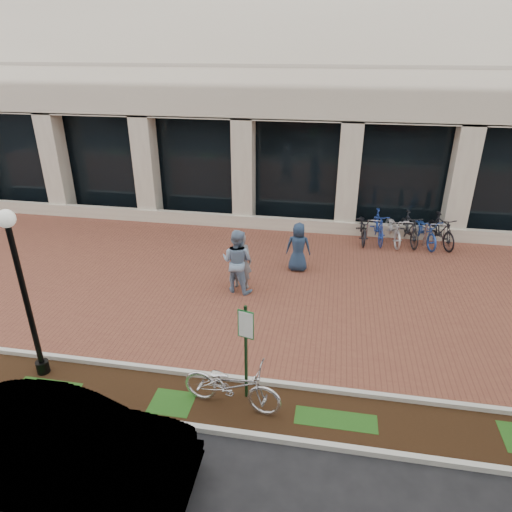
% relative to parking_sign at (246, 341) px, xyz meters
% --- Properties ---
extents(ground, '(120.00, 120.00, 0.00)m').
position_rel_parking_sign_xyz_m(ground, '(-0.03, 4.95, -1.42)').
color(ground, black).
rests_on(ground, ground).
extents(brick_plaza, '(40.00, 9.00, 0.01)m').
position_rel_parking_sign_xyz_m(brick_plaza, '(-0.03, 4.95, -1.42)').
color(brick_plaza, brown).
rests_on(brick_plaza, ground).
extents(planting_strip, '(40.00, 1.50, 0.01)m').
position_rel_parking_sign_xyz_m(planting_strip, '(-0.03, -0.30, -1.42)').
color(planting_strip, black).
rests_on(planting_strip, ground).
extents(curb_plaza_side, '(40.00, 0.12, 0.12)m').
position_rel_parking_sign_xyz_m(curb_plaza_side, '(-0.03, 0.45, -1.36)').
color(curb_plaza_side, beige).
rests_on(curb_plaza_side, ground).
extents(curb_street_side, '(40.00, 0.12, 0.12)m').
position_rel_parking_sign_xyz_m(curb_street_side, '(-0.03, -1.05, -1.36)').
color(curb_street_side, beige).
rests_on(curb_street_side, ground).
extents(parking_sign, '(0.34, 0.07, 2.21)m').
position_rel_parking_sign_xyz_m(parking_sign, '(0.00, 0.00, 0.00)').
color(parking_sign, '#14381A').
rests_on(parking_sign, ground).
extents(lamppost, '(0.36, 0.36, 3.86)m').
position_rel_parking_sign_xyz_m(lamppost, '(-4.64, -0.02, 0.77)').
color(lamppost, black).
rests_on(lamppost, ground).
extents(locked_bicycle, '(2.15, 1.01, 1.09)m').
position_rel_parking_sign_xyz_m(locked_bicycle, '(-0.23, -0.30, -0.88)').
color(locked_bicycle, silver).
rests_on(locked_bicycle, ground).
extents(pedestrian_left, '(0.66, 0.45, 1.77)m').
position_rel_parking_sign_xyz_m(pedestrian_left, '(-1.06, 4.61, -0.54)').
color(pedestrian_left, slate).
rests_on(pedestrian_left, ground).
extents(pedestrian_mid, '(1.09, 0.94, 1.94)m').
position_rel_parking_sign_xyz_m(pedestrian_mid, '(-1.14, 4.41, -0.46)').
color(pedestrian_mid, '#7E9ABC').
rests_on(pedestrian_mid, ground).
extents(pedestrian_right, '(0.80, 0.53, 1.61)m').
position_rel_parking_sign_xyz_m(pedestrian_right, '(0.50, 6.07, -0.62)').
color(pedestrian_right, navy).
rests_on(pedestrian_right, ground).
extents(bollard, '(0.12, 0.12, 0.90)m').
position_rel_parking_sign_xyz_m(bollard, '(4.85, 8.82, -0.97)').
color(bollard, '#BCBCC1').
rests_on(bollard, ground).
extents(bike_rack_cluster, '(3.72, 2.11, 1.17)m').
position_rel_parking_sign_xyz_m(bike_rack_cluster, '(3.99, 8.96, -0.87)').
color(bike_rack_cluster, black).
rests_on(bike_rack_cluster, ground).
extents(sedan_near_curb, '(4.52, 1.66, 1.48)m').
position_rel_parking_sign_xyz_m(sedan_near_curb, '(-2.63, -2.54, -0.69)').
color(sedan_near_curb, silver).
rests_on(sedan_near_curb, ground).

